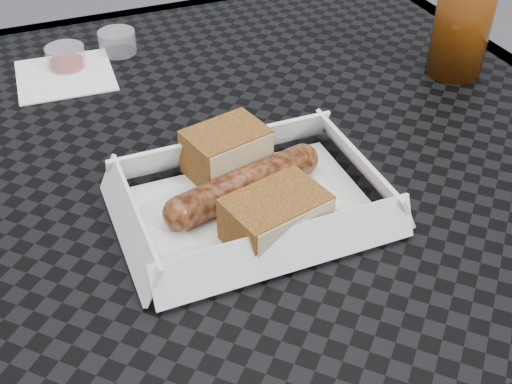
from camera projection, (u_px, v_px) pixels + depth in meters
patio_table at (256, 186)px, 0.77m from camera, size 0.80×0.80×0.74m
food_tray at (252, 209)px, 0.62m from camera, size 0.22×0.15×0.00m
bratwurst at (245, 185)px, 0.61m from camera, size 0.17×0.07×0.03m
bread_near at (226, 151)px, 0.64m from camera, size 0.09×0.07×0.05m
bread_far at (276, 217)px, 0.57m from camera, size 0.10×0.08×0.04m
veg_garnish at (326, 220)px, 0.60m from camera, size 0.03×0.03×0.00m
napkin at (65, 75)px, 0.83m from camera, size 0.13×0.13×0.00m
condiment_cup_sauce at (66, 58)px, 0.83m from camera, size 0.05×0.05×0.03m
condiment_cup_empty at (117, 42)px, 0.87m from camera, size 0.05×0.05×0.03m
drink_glass at (463, 22)px, 0.79m from camera, size 0.07×0.07×0.14m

